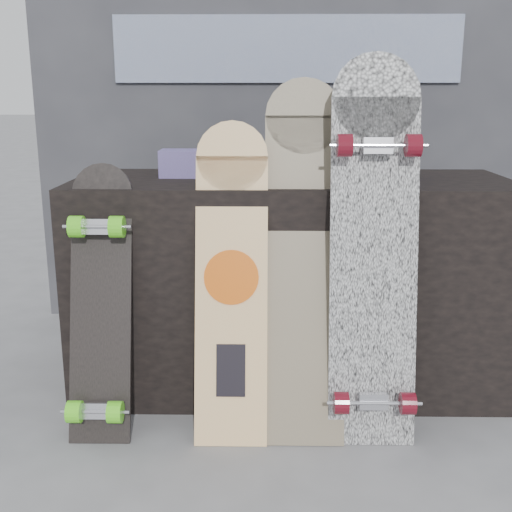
{
  "coord_description": "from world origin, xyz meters",
  "views": [
    {
      "loc": [
        -0.09,
        -1.85,
        1.11
      ],
      "look_at": [
        -0.13,
        0.2,
        0.58
      ],
      "focal_mm": 45.0,
      "sensor_mm": 36.0,
      "label": 1
    }
  ],
  "objects_px": {
    "longboard_cascadia": "(374,244)",
    "skateboard_dark": "(100,300)",
    "longboard_geisha": "(231,273)",
    "longboard_celtic": "(304,247)",
    "vendor_table": "(291,283)"
  },
  "relations": [
    {
      "from": "longboard_geisha",
      "to": "longboard_cascadia",
      "type": "distance_m",
      "value": 0.47
    },
    {
      "from": "longboard_geisha",
      "to": "longboard_celtic",
      "type": "height_order",
      "value": "longboard_celtic"
    },
    {
      "from": "longboard_celtic",
      "to": "longboard_cascadia",
      "type": "relative_size",
      "value": 0.94
    },
    {
      "from": "vendor_table",
      "to": "skateboard_dark",
      "type": "relative_size",
      "value": 1.81
    },
    {
      "from": "vendor_table",
      "to": "longboard_geisha",
      "type": "relative_size",
      "value": 1.57
    },
    {
      "from": "vendor_table",
      "to": "longboard_geisha",
      "type": "bearing_deg",
      "value": -120.48
    },
    {
      "from": "longboard_celtic",
      "to": "longboard_cascadia",
      "type": "height_order",
      "value": "longboard_cascadia"
    },
    {
      "from": "longboard_cascadia",
      "to": "skateboard_dark",
      "type": "distance_m",
      "value": 0.9
    },
    {
      "from": "longboard_geisha",
      "to": "skateboard_dark",
      "type": "relative_size",
      "value": 1.15
    },
    {
      "from": "longboard_cascadia",
      "to": "skateboard_dark",
      "type": "relative_size",
      "value": 1.39
    },
    {
      "from": "vendor_table",
      "to": "longboard_cascadia",
      "type": "distance_m",
      "value": 0.51
    },
    {
      "from": "longboard_geisha",
      "to": "longboard_cascadia",
      "type": "bearing_deg",
      "value": -3.48
    },
    {
      "from": "longboard_geisha",
      "to": "longboard_cascadia",
      "type": "relative_size",
      "value": 0.83
    },
    {
      "from": "longboard_celtic",
      "to": "longboard_geisha",
      "type": "bearing_deg",
      "value": -169.47
    },
    {
      "from": "skateboard_dark",
      "to": "longboard_celtic",
      "type": "bearing_deg",
      "value": 6.32
    }
  ]
}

